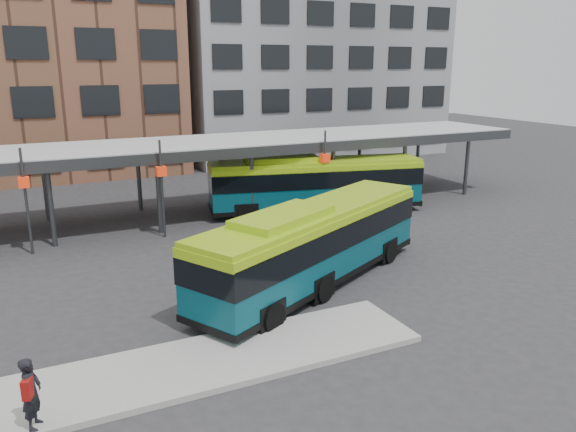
% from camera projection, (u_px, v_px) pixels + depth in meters
% --- Properties ---
extents(ground, '(120.00, 120.00, 0.00)m').
position_uv_depth(ground, '(310.00, 297.00, 20.59)').
color(ground, '#28282B').
rests_on(ground, ground).
extents(boarding_island, '(14.00, 3.00, 0.18)m').
position_uv_depth(boarding_island, '(186.00, 367.00, 15.65)').
color(boarding_island, gray).
rests_on(boarding_island, ground).
extents(canopy, '(40.00, 6.53, 4.80)m').
position_uv_depth(canopy, '(200.00, 146.00, 30.73)').
color(canopy, '#999B9E').
rests_on(canopy, ground).
extents(building_grey, '(24.00, 14.00, 20.00)m').
position_uv_depth(building_grey, '(303.00, 45.00, 52.49)').
color(building_grey, slate).
rests_on(building_grey, ground).
extents(bus_front, '(11.74, 7.78, 3.29)m').
position_uv_depth(bus_front, '(314.00, 242.00, 21.35)').
color(bus_front, '#063F4C').
rests_on(bus_front, ground).
extents(bus_rear, '(12.32, 5.15, 3.32)m').
position_uv_depth(bus_rear, '(315.00, 183.00, 32.00)').
color(bus_rear, '#063F4C').
rests_on(bus_rear, ground).
extents(pedestrian, '(0.61, 0.74, 1.74)m').
position_uv_depth(pedestrian, '(31.00, 393.00, 12.72)').
color(pedestrian, black).
rests_on(pedestrian, boarding_island).
extents(bike_rack, '(4.48, 1.53, 1.08)m').
position_uv_depth(bike_rack, '(394.00, 190.00, 36.00)').
color(bike_rack, slate).
rests_on(bike_rack, ground).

